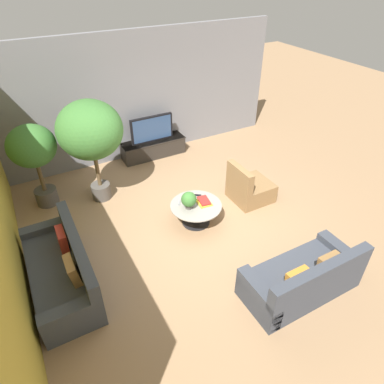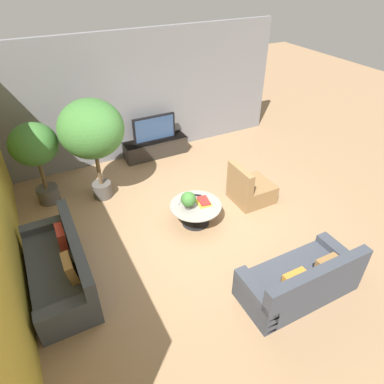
{
  "view_description": "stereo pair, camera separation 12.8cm",
  "coord_description": "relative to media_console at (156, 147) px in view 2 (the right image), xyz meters",
  "views": [
    {
      "loc": [
        -2.63,
        -4.38,
        4.38
      ],
      "look_at": [
        -0.05,
        0.34,
        0.55
      ],
      "focal_mm": 32.0,
      "sensor_mm": 36.0,
      "label": 1
    },
    {
      "loc": [
        -2.52,
        -4.44,
        4.38
      ],
      "look_at": [
        -0.05,
        0.34,
        0.55
      ],
      "focal_mm": 32.0,
      "sensor_mm": 36.0,
      "label": 2
    }
  ],
  "objects": [
    {
      "name": "remote_black",
      "position": [
        -0.16,
        -2.59,
        0.2
      ],
      "size": [
        0.15,
        0.13,
        0.02
      ],
      "primitive_type": "cube",
      "rotation": [
        0.0,
        0.0,
        0.92
      ],
      "color": "black",
      "rests_on": "coffee_table"
    },
    {
      "name": "ground_plane",
      "position": [
        -0.23,
        -2.94,
        -0.23
      ],
      "size": [
        24.0,
        24.0,
        0.0
      ],
      "primitive_type": "plane",
      "color": "#9E7A56"
    },
    {
      "name": "potted_plant_tabletop",
      "position": [
        -0.49,
        -2.86,
        0.39
      ],
      "size": [
        0.29,
        0.29,
        0.35
      ],
      "color": "#514C47",
      "rests_on": "coffee_table"
    },
    {
      "name": "armchair_wicker",
      "position": [
        1.02,
        -2.72,
        0.04
      ],
      "size": [
        0.8,
        0.76,
        0.86
      ],
      "rotation": [
        0.0,
        0.0,
        1.57
      ],
      "color": "olive",
      "rests_on": "ground"
    },
    {
      "name": "television",
      "position": [
        0.0,
        -0.0,
        0.53
      ],
      "size": [
        1.09,
        0.13,
        0.64
      ],
      "color": "black",
      "rests_on": "media_console"
    },
    {
      "name": "potted_palm_corner",
      "position": [
        -1.71,
        -1.16,
        1.31
      ],
      "size": [
        1.26,
        1.26,
        2.16
      ],
      "color": "#514C47",
      "rests_on": "ground"
    },
    {
      "name": "couch_near_entry",
      "position": [
        0.28,
        -5.08,
        0.06
      ],
      "size": [
        1.82,
        0.84,
        0.84
      ],
      "rotation": [
        0.0,
        0.0,
        3.14
      ],
      "color": "#3D424C",
      "rests_on": "ground"
    },
    {
      "name": "remote_silver",
      "position": [
        -0.58,
        -2.63,
        0.2
      ],
      "size": [
        0.11,
        0.16,
        0.02
      ],
      "primitive_type": "cube",
      "rotation": [
        0.0,
        0.0,
        -0.52
      ],
      "color": "gray",
      "rests_on": "coffee_table"
    },
    {
      "name": "book_stack",
      "position": [
        -0.16,
        -2.85,
        0.22
      ],
      "size": [
        0.27,
        0.34,
        0.05
      ],
      "color": "gold",
      "rests_on": "coffee_table"
    },
    {
      "name": "back_wall_stone",
      "position": [
        -0.23,
        0.32,
        1.27
      ],
      "size": [
        7.4,
        0.12,
        3.0
      ],
      "primitive_type": "cube",
      "color": "slate",
      "rests_on": "ground"
    },
    {
      "name": "couch_by_wall",
      "position": [
        -2.89,
        -3.17,
        0.06
      ],
      "size": [
        0.84,
        2.1,
        0.84
      ],
      "rotation": [
        0.0,
        0.0,
        -1.57
      ],
      "color": "#3D424C",
      "rests_on": "ground"
    },
    {
      "name": "potted_palm_tall",
      "position": [
        -2.76,
        -0.8,
        1.01
      ],
      "size": [
        0.91,
        0.91,
        1.75
      ],
      "color": "#514C47",
      "rests_on": "ground"
    },
    {
      "name": "coffee_table",
      "position": [
        -0.33,
        -2.85,
        0.07
      ],
      "size": [
        0.98,
        0.98,
        0.42
      ],
      "color": "black",
      "rests_on": "ground"
    },
    {
      "name": "media_console",
      "position": [
        0.0,
        0.0,
        0.0
      ],
      "size": [
        1.64,
        0.5,
        0.44
      ],
      "color": "#2D2823",
      "rests_on": "ground"
    }
  ]
}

